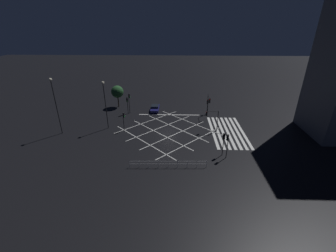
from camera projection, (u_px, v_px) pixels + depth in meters
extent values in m
plane|color=black|center=(168.00, 131.00, 41.69)|extent=(200.00, 200.00, 0.00)
cube|color=silver|center=(213.00, 131.00, 41.45)|extent=(13.12, 0.50, 0.01)
cube|color=silver|center=(218.00, 131.00, 41.42)|extent=(13.12, 0.50, 0.01)
cube|color=silver|center=(223.00, 131.00, 41.40)|extent=(13.12, 0.50, 0.01)
cube|color=silver|center=(227.00, 131.00, 41.37)|extent=(13.12, 0.50, 0.01)
cube|color=silver|center=(232.00, 132.00, 41.35)|extent=(13.12, 0.50, 0.01)
cube|color=silver|center=(237.00, 132.00, 41.32)|extent=(13.12, 0.50, 0.01)
cube|color=silver|center=(242.00, 132.00, 41.29)|extent=(13.12, 0.50, 0.01)
cube|color=silver|center=(189.00, 122.00, 45.30)|extent=(11.44, 11.44, 0.01)
cube|color=silver|center=(192.00, 142.00, 37.84)|extent=(11.44, 11.44, 0.01)
cube|color=silver|center=(175.00, 128.00, 42.89)|extent=(11.44, 11.44, 0.01)
cube|color=silver|center=(175.00, 134.00, 40.41)|extent=(11.44, 11.44, 0.01)
cube|color=silver|center=(160.00, 134.00, 40.49)|extent=(11.44, 11.44, 0.01)
cube|color=silver|center=(161.00, 127.00, 42.97)|extent=(11.44, 11.44, 0.01)
cube|color=silver|center=(143.00, 141.00, 38.08)|extent=(11.44, 11.44, 0.01)
cube|color=silver|center=(148.00, 121.00, 45.54)|extent=(11.44, 11.44, 0.01)
cube|color=silver|center=(169.00, 115.00, 48.74)|extent=(0.30, 13.12, 0.01)
cube|color=beige|center=(324.00, 113.00, 44.50)|extent=(0.06, 1.40, 1.80)
cube|color=black|center=(305.00, 112.00, 44.61)|extent=(0.06, 1.40, 1.80)
cube|color=black|center=(329.00, 96.00, 43.07)|extent=(0.06, 1.40, 1.80)
cube|color=black|center=(309.00, 96.00, 43.18)|extent=(0.06, 1.40, 1.80)
cube|color=black|center=(335.00, 79.00, 41.63)|extent=(0.06, 1.40, 1.80)
cube|color=beige|center=(314.00, 79.00, 41.74)|extent=(0.06, 1.40, 1.80)
cube|color=black|center=(319.00, 60.00, 40.31)|extent=(0.06, 1.40, 1.80)
cube|color=black|center=(325.00, 40.00, 38.87)|extent=(0.06, 1.40, 1.80)
cube|color=beige|center=(331.00, 18.00, 37.44)|extent=(0.06, 1.40, 1.80)
cylinder|color=black|center=(217.00, 121.00, 40.63)|extent=(0.11, 0.11, 4.02)
cylinder|color=black|center=(213.00, 112.00, 39.86)|extent=(0.09, 2.06, 0.09)
cube|color=black|center=(207.00, 114.00, 40.09)|extent=(0.28, 0.16, 0.90)
sphere|color=red|center=(206.00, 112.00, 39.96)|extent=(0.18, 0.18, 0.18)
sphere|color=black|center=(206.00, 114.00, 40.09)|extent=(0.18, 0.18, 0.18)
sphere|color=black|center=(206.00, 115.00, 40.22)|extent=(0.18, 0.18, 0.18)
cube|color=black|center=(207.00, 114.00, 40.08)|extent=(0.36, 0.02, 0.98)
cylinder|color=black|center=(223.00, 145.00, 33.31)|extent=(0.11, 0.11, 3.68)
cube|color=black|center=(224.00, 136.00, 32.86)|extent=(0.16, 0.28, 0.90)
sphere|color=red|center=(224.00, 134.00, 32.83)|extent=(0.18, 0.18, 0.18)
sphere|color=black|center=(224.00, 136.00, 32.96)|extent=(0.18, 0.18, 0.18)
sphere|color=black|center=(224.00, 138.00, 33.09)|extent=(0.18, 0.18, 0.18)
cube|color=black|center=(224.00, 136.00, 32.78)|extent=(0.02, 0.36, 0.98)
cylinder|color=black|center=(128.00, 106.00, 48.53)|extent=(0.11, 0.11, 3.72)
cube|color=black|center=(127.00, 100.00, 47.83)|extent=(0.16, 0.28, 0.90)
sphere|color=black|center=(127.00, 99.00, 47.60)|extent=(0.18, 0.18, 0.18)
sphere|color=black|center=(127.00, 100.00, 47.73)|extent=(0.18, 0.18, 0.18)
sphere|color=green|center=(127.00, 101.00, 47.86)|extent=(0.18, 0.18, 0.18)
cube|color=black|center=(127.00, 100.00, 47.91)|extent=(0.02, 0.36, 0.98)
cylinder|color=black|center=(124.00, 122.00, 41.07)|extent=(0.11, 0.11, 3.57)
cube|color=black|center=(124.00, 115.00, 40.52)|extent=(0.28, 0.16, 0.90)
sphere|color=black|center=(124.00, 114.00, 40.39)|extent=(0.18, 0.18, 0.18)
sphere|color=black|center=(124.00, 115.00, 40.51)|extent=(0.18, 0.18, 0.18)
sphere|color=green|center=(124.00, 117.00, 40.64)|extent=(0.18, 0.18, 0.18)
cube|color=black|center=(123.00, 115.00, 40.52)|extent=(0.36, 0.02, 0.98)
cylinder|color=black|center=(227.00, 146.00, 32.60)|extent=(0.11, 0.11, 3.88)
cube|color=black|center=(227.00, 138.00, 31.99)|extent=(0.28, 0.16, 0.90)
sphere|color=black|center=(227.00, 136.00, 31.87)|extent=(0.18, 0.18, 0.18)
sphere|color=black|center=(227.00, 138.00, 32.00)|extent=(0.18, 0.18, 0.18)
sphere|color=green|center=(226.00, 140.00, 32.12)|extent=(0.18, 0.18, 0.18)
cube|color=black|center=(228.00, 138.00, 31.99)|extent=(0.36, 0.02, 0.98)
cylinder|color=black|center=(207.00, 105.00, 47.92)|extent=(0.11, 0.11, 4.54)
cylinder|color=black|center=(209.00, 97.00, 45.94)|extent=(2.40, 0.09, 0.09)
cube|color=black|center=(210.00, 101.00, 45.04)|extent=(0.16, 0.28, 0.90)
sphere|color=red|center=(210.00, 100.00, 44.82)|extent=(0.18, 0.18, 0.18)
sphere|color=black|center=(210.00, 101.00, 44.94)|extent=(0.18, 0.18, 0.18)
sphere|color=black|center=(210.00, 102.00, 45.07)|extent=(0.18, 0.18, 0.18)
cube|color=black|center=(210.00, 101.00, 45.12)|extent=(0.02, 0.36, 0.98)
cylinder|color=black|center=(208.00, 107.00, 48.62)|extent=(0.11, 0.11, 3.23)
cube|color=black|center=(208.00, 102.00, 48.15)|extent=(0.28, 0.16, 0.90)
sphere|color=red|center=(207.00, 101.00, 48.03)|extent=(0.18, 0.18, 0.18)
sphere|color=black|center=(207.00, 102.00, 48.15)|extent=(0.18, 0.18, 0.18)
sphere|color=black|center=(207.00, 103.00, 48.28)|extent=(0.18, 0.18, 0.18)
cube|color=black|center=(208.00, 102.00, 48.15)|extent=(0.36, 0.02, 0.98)
cylinder|color=black|center=(129.00, 103.00, 48.73)|extent=(0.11, 0.11, 4.43)
cube|color=black|center=(129.00, 96.00, 48.00)|extent=(0.28, 0.16, 0.90)
sphere|color=black|center=(130.00, 95.00, 47.87)|extent=(0.18, 0.18, 0.18)
sphere|color=black|center=(130.00, 96.00, 48.00)|extent=(0.18, 0.18, 0.18)
sphere|color=green|center=(130.00, 97.00, 48.12)|extent=(0.18, 0.18, 0.18)
cube|color=black|center=(129.00, 96.00, 48.00)|extent=(0.36, 0.02, 0.98)
cylinder|color=black|center=(57.00, 108.00, 38.70)|extent=(0.14, 0.14, 9.65)
sphere|color=#F4EAC6|center=(50.00, 80.00, 36.58)|extent=(0.52, 0.52, 0.52)
cylinder|color=black|center=(106.00, 107.00, 40.88)|extent=(0.14, 0.14, 8.56)
sphere|color=#F4EAC6|center=(103.00, 83.00, 38.99)|extent=(0.53, 0.53, 0.53)
cylinder|color=#38281C|center=(118.00, 101.00, 52.78)|extent=(0.25, 0.25, 2.61)
sphere|color=#235128|center=(117.00, 92.00, 51.78)|extent=(2.82, 2.82, 2.82)
cube|color=#191951|center=(155.00, 109.00, 50.87)|extent=(4.50, 1.79, 0.56)
cube|color=black|center=(155.00, 106.00, 50.76)|extent=(1.89, 1.58, 0.44)
sphere|color=white|center=(157.00, 112.00, 48.88)|extent=(0.16, 0.16, 0.16)
sphere|color=white|center=(152.00, 112.00, 48.91)|extent=(0.16, 0.16, 0.16)
cylinder|color=black|center=(158.00, 111.00, 49.65)|extent=(0.63, 0.20, 0.63)
cylinder|color=black|center=(151.00, 111.00, 49.69)|extent=(0.63, 0.20, 0.63)
cylinder|color=black|center=(159.00, 107.00, 52.17)|extent=(0.63, 0.20, 0.63)
cylinder|color=black|center=(152.00, 107.00, 52.22)|extent=(0.63, 0.20, 0.63)
cylinder|color=#B7B7BC|center=(129.00, 164.00, 31.02)|extent=(0.05, 0.05, 1.05)
cylinder|color=#B7B7BC|center=(139.00, 164.00, 31.02)|extent=(0.05, 0.05, 1.05)
cylinder|color=#B7B7BC|center=(149.00, 164.00, 31.02)|extent=(0.05, 0.05, 1.05)
cylinder|color=#B7B7BC|center=(158.00, 164.00, 31.02)|extent=(0.05, 0.05, 1.05)
cylinder|color=#B7B7BC|center=(168.00, 164.00, 31.02)|extent=(0.05, 0.05, 1.05)
cylinder|color=#B7B7BC|center=(178.00, 164.00, 31.02)|extent=(0.05, 0.05, 1.05)
cylinder|color=#B7B7BC|center=(187.00, 164.00, 31.02)|extent=(0.05, 0.05, 1.05)
cylinder|color=#B7B7BC|center=(197.00, 164.00, 31.02)|extent=(0.05, 0.05, 1.05)
cylinder|color=#B7B7BC|center=(207.00, 164.00, 31.02)|extent=(0.05, 0.05, 1.05)
cylinder|color=#B7B7BC|center=(168.00, 161.00, 30.82)|extent=(0.38, 10.68, 0.04)
cylinder|color=#B7B7BC|center=(168.00, 164.00, 31.00)|extent=(0.38, 10.68, 0.04)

